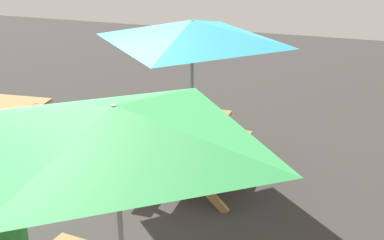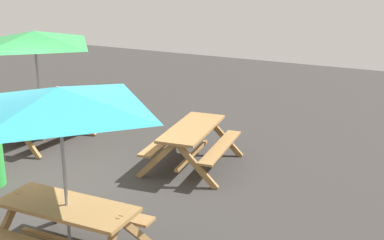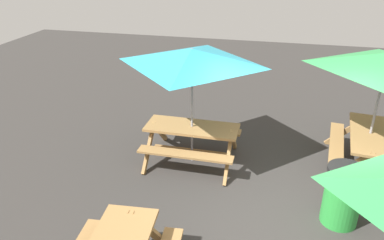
# 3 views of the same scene
# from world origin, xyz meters

# --- Properties ---
(ground_plane) EXTENTS (24.00, 24.00, 0.00)m
(ground_plane) POSITION_xyz_m (0.00, 0.00, 0.00)
(ground_plane) COLOR #33302D
(ground_plane) RESTS_ON ground
(picnic_table_1) EXTENTS (2.22, 2.22, 2.34)m
(picnic_table_1) POSITION_xyz_m (1.94, -1.60, 1.99)
(picnic_table_1) COLOR olive
(picnic_table_1) RESTS_ON ground
(picnic_table_2) EXTENTS (2.00, 2.00, 2.34)m
(picnic_table_2) POSITION_xyz_m (1.44, 1.72, 1.99)
(picnic_table_2) COLOR olive
(picnic_table_2) RESTS_ON ground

